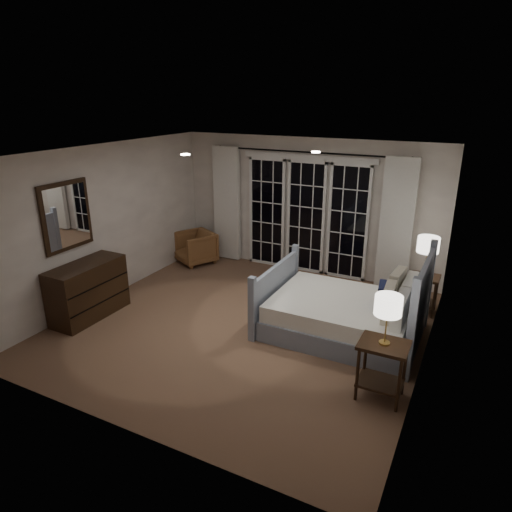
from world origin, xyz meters
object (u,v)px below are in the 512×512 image
at_px(nightstand_right, 422,288).
at_px(nightstand_left, 382,362).
at_px(bed, 346,314).
at_px(lamp_left, 388,306).
at_px(dresser, 88,290).
at_px(armchair, 195,248).
at_px(lamp_right, 428,245).

bearing_deg(nightstand_right, nightstand_left, -92.09).
xyz_separation_m(bed, lamp_left, (0.75, -1.22, 0.82)).
xyz_separation_m(lamp_left, dresser, (-4.40, -0.00, -0.71)).
bearing_deg(bed, nightstand_right, 55.31).
distance_m(armchair, dresser, 2.68).
relative_size(lamp_right, armchair, 0.89).
height_order(bed, armchair, bed).
bearing_deg(armchair, lamp_right, 24.35).
bearing_deg(lamp_left, dresser, -179.98).
distance_m(nightstand_left, armchair, 5.04).
distance_m(bed, nightstand_left, 1.44).
relative_size(bed, nightstand_left, 3.08).
bearing_deg(armchair, lamp_left, -4.52).
height_order(bed, lamp_left, lamp_left).
bearing_deg(nightstand_left, nightstand_right, 87.91).
xyz_separation_m(nightstand_right, lamp_left, (-0.09, -2.43, 0.74)).
xyz_separation_m(lamp_left, armchair, (-4.27, 2.67, -0.82)).
distance_m(lamp_left, dresser, 4.46).
distance_m(bed, armchair, 3.81).
relative_size(bed, lamp_right, 3.41).
distance_m(bed, lamp_right, 1.67).
relative_size(armchair, dresser, 0.58).
xyz_separation_m(nightstand_right, armchair, (-4.36, 0.24, -0.08)).
distance_m(nightstand_left, nightstand_right, 2.43).
height_order(nightstand_left, dresser, dresser).
distance_m(lamp_right, armchair, 4.43).
xyz_separation_m(bed, nightstand_left, (0.75, -1.22, 0.14)).
xyz_separation_m(bed, armchair, (-3.52, 1.45, 0.00)).
bearing_deg(lamp_left, bed, 121.60).
height_order(lamp_left, armchair, lamp_left).
xyz_separation_m(lamp_right, dresser, (-4.49, -2.43, -0.67)).
distance_m(lamp_left, lamp_right, 2.43).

